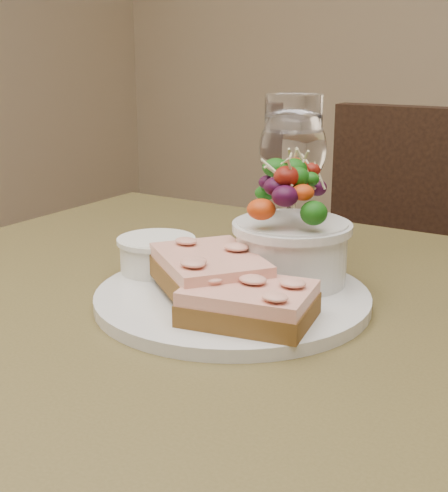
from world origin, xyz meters
The scene contains 8 objects.
cafe_table centered at (0.00, 0.00, 0.65)m, with size 0.80×0.80×0.75m.
dinner_plate centered at (0.02, 0.04, 0.76)m, with size 0.26×0.26×0.01m, color silver.
sandwich_front centered at (0.07, -0.01, 0.78)m, with size 0.12×0.10×0.03m.
sandwich_back centered at (0.01, 0.02, 0.79)m, with size 0.15×0.14×0.03m.
ramekin centered at (-0.08, 0.05, 0.78)m, with size 0.08×0.08×0.04m.
salad_bowl centered at (0.05, 0.10, 0.82)m, with size 0.11×0.11×0.13m.
garnish centered at (-0.03, 0.12, 0.77)m, with size 0.05×0.04×0.02m.
wine_glass centered at (0.00, 0.20, 0.87)m, with size 0.08×0.08×0.18m.
Camera 1 is at (0.34, -0.49, 0.99)m, focal length 50.00 mm.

